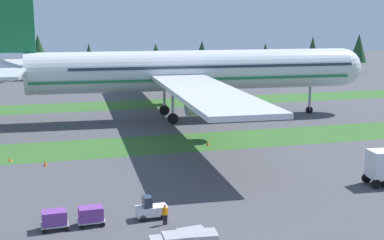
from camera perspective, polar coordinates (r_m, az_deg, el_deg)
The scene contains 11 objects.
grass_strip_near at distance 72.33m, azimuth -4.16°, elevation -2.59°, with size 320.00×10.73×0.01m, color #336028.
grass_strip_far at distance 104.73m, azimuth -7.78°, elevation 1.56°, with size 320.00×10.73×0.01m, color #336028.
airliner at distance 89.05m, azimuth -1.07°, elevation 5.23°, with size 63.74×78.36×22.41m.
baggage_tug at distance 46.50m, azimuth -4.34°, elevation -9.32°, with size 2.65×1.40×1.97m.
cargo_dolly_lead at distance 45.66m, azimuth -10.58°, elevation -9.73°, with size 2.26×1.58×1.55m.
cargo_dolly_second at distance 45.44m, azimuth -14.26°, elevation -9.99°, with size 2.26×1.58×1.55m.
ground_crew_marshaller at distance 45.07m, azimuth -2.85°, elevation -9.79°, with size 0.55×0.36×1.74m.
taxiway_marker_0 at distance 64.25m, azimuth -15.14°, elevation -4.42°, with size 0.44×0.44×0.59m, color orange.
taxiway_marker_1 at distance 67.37m, azimuth -18.57°, elevation -3.95°, with size 0.44×0.44×0.50m, color orange.
taxiway_marker_2 at distance 71.69m, azimuth 1.69°, elevation -2.47°, with size 0.44×0.44×0.56m, color orange.
distant_tree_line at distance 148.60m, azimuth -12.17°, elevation 6.83°, with size 166.22×10.29×12.44m.
Camera 1 is at (-13.67, -32.56, 16.89)m, focal length 50.77 mm.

